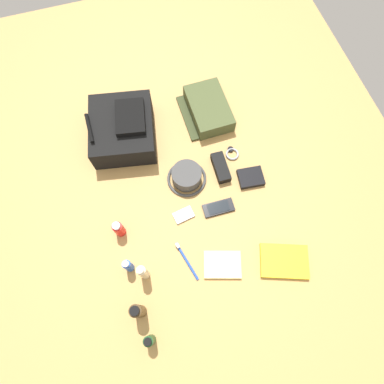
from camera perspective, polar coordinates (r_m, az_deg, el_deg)
name	(u,v)px	position (r m, az deg, el deg)	size (l,w,h in m)	color
ground_plane	(192,196)	(1.44, 0.00, -0.73)	(2.64, 2.02, 0.02)	tan
backpack	(123,129)	(1.53, -12.03, 10.80)	(0.37, 0.33, 0.16)	black
toiletry_pouch	(208,109)	(1.60, 2.78, 14.38)	(0.27, 0.22, 0.07)	#47512D
bucket_hat	(186,176)	(1.43, -0.99, 2.75)	(0.18, 0.18, 0.07)	#454545
shampoo_bottle	(150,341)	(1.30, -7.48, -24.49)	(0.04, 0.04, 0.12)	#19471E
cologne_bottle	(138,311)	(1.28, -9.49, -19.96)	(0.05, 0.05, 0.16)	#473319
lotion_bottle	(143,272)	(1.29, -8.60, -13.81)	(0.04, 0.04, 0.15)	beige
deodorant_spray	(128,266)	(1.33, -11.17, -12.61)	(0.03, 0.03, 0.11)	blue
sunscreen_spray	(119,229)	(1.37, -12.76, -6.35)	(0.04, 0.04, 0.11)	red
paperback_novel	(284,261)	(1.40, 15.90, -11.62)	(0.19, 0.23, 0.02)	yellow
cell_phone	(218,208)	(1.41, 4.67, -2.79)	(0.06, 0.14, 0.01)	black
media_player	(184,215)	(1.40, -1.47, -4.06)	(0.06, 0.09, 0.01)	#B7B7BC
wristwatch	(232,153)	(1.52, 7.06, 6.75)	(0.07, 0.06, 0.01)	#99999E
toothbrush	(185,259)	(1.35, -1.16, -11.66)	(0.17, 0.05, 0.02)	blue
wallet	(251,178)	(1.47, 10.32, 2.43)	(0.09, 0.11, 0.02)	black
notepad	(222,265)	(1.35, 5.36, -12.60)	(0.11, 0.15, 0.02)	beige
sunglasses_case	(221,168)	(1.47, 5.07, 4.30)	(0.14, 0.06, 0.04)	black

